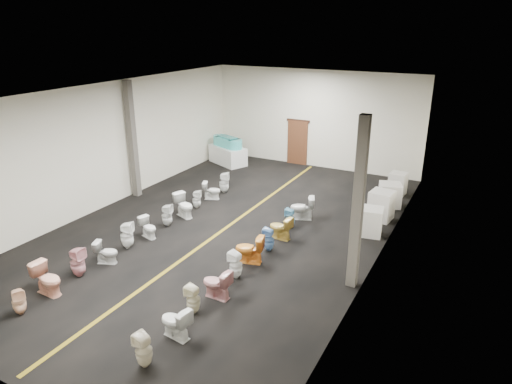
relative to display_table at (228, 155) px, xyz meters
The scene contains 37 objects.
floor 7.43m from the display_table, 59.38° to the right, with size 16.00×16.00×0.00m, color black.
ceiling 8.47m from the display_table, 59.38° to the right, with size 16.00×16.00×0.00m, color black.
wall_back 4.50m from the display_table, 23.10° to the left, with size 10.00×10.00×0.00m, color silver.
wall_left 6.75m from the display_table, 100.81° to the right, with size 16.00×16.00×0.00m, color silver.
wall_right 11.01m from the display_table, 36.03° to the right, with size 16.00×16.00×0.00m, color silver.
aisle_stripe 7.43m from the display_table, 59.38° to the right, with size 0.12×15.60×0.01m, color olive.
back_door 3.42m from the display_table, 27.52° to the left, with size 1.00×0.10×2.10m, color #562D19.
door_frame 3.77m from the display_table, 27.67° to the left, with size 1.15×0.08×0.10m, color #331C11.
column_left 5.77m from the display_table, 100.20° to the right, with size 0.25×0.25×4.50m, color #59544C.
column_right 11.76m from the display_table, 42.76° to the right, with size 0.25×0.25×4.50m, color #59544C.
display_table is the anchor object (origin of this frame).
bathtub 0.64m from the display_table, ahead, with size 1.77×1.11×0.55m.
appliance_crate_a 9.41m from the display_table, 29.65° to the right, with size 0.71×0.71×0.91m, color silver.
appliance_crate_b 8.81m from the display_table, 21.85° to the right, with size 0.75×0.75×1.03m, color silver.
appliance_crate_c 8.39m from the display_table, 12.97° to the right, with size 0.77×0.77×0.88m, color silver.
appliance_crate_d 8.20m from the display_table, ahead, with size 0.63×0.63×0.90m, color silver.
toilet_left_1 12.94m from the display_table, 81.18° to the right, with size 0.31×0.31×0.68m, color #FEC8A0.
toilet_left_2 12.01m from the display_table, 81.11° to the right, with size 0.47×0.82×0.83m, color #F6AC8E.
toilet_left_3 11.07m from the display_table, 80.34° to the right, with size 0.38×0.39×0.85m, color pink.
toilet_left_4 10.21m from the display_table, 78.72° to the right, with size 0.37×0.66×0.67m, color silver.
toilet_left_5 9.23m from the display_table, 78.26° to the right, with size 0.38×0.39×0.85m, color white.
toilet_left_6 8.39m from the display_table, 76.52° to the right, with size 0.37×0.66×0.67m, color white.
toilet_left_7 7.45m from the display_table, 74.88° to the right, with size 0.35×0.35×0.77m, color white.
toilet_left_8 6.57m from the display_table, 72.45° to the right, with size 0.47×0.82×0.84m, color white.
toilet_left_9 5.74m from the display_table, 70.53° to the right, with size 0.31×0.32×0.69m, color white.
toilet_left_10 4.76m from the display_table, 66.50° to the right, with size 0.39×0.68×0.69m, color white.
toilet_left_11 4.03m from the display_table, 61.10° to the right, with size 0.38×0.39×0.85m, color white.
toilet_right_0 14.01m from the display_table, 65.78° to the right, with size 0.34×0.34×0.75m, color beige.
toilet_right_1 13.09m from the display_table, 63.93° to the right, with size 0.42×0.74×0.76m, color white.
toilet_right_2 12.18m from the display_table, 62.79° to the right, with size 0.32×0.33×0.72m, color beige.
toilet_right_3 11.56m from the display_table, 60.33° to the right, with size 0.43×0.76×0.78m, color #CF8D8D.
toilet_right_4 10.64m from the display_table, 57.80° to the right, with size 0.35×0.36×0.77m, color white.
toilet_right_5 9.84m from the display_table, 55.37° to the right, with size 0.46×0.81×0.83m, color orange.
toilet_right_6 9.22m from the display_table, 51.33° to the right, with size 0.33×0.34×0.74m, color #6494CA.
toilet_right_7 8.51m from the display_table, 47.68° to the right, with size 0.42×0.74×0.76m, color gold.
toilet_right_8 7.84m from the display_table, 43.61° to the right, with size 0.31×0.32×0.69m, color #6BAFCF.
toilet_right_9 7.32m from the display_table, 38.27° to the right, with size 0.47×0.82×0.83m, color silver.
Camera 1 is at (7.36, -11.87, 6.47)m, focal length 32.00 mm.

